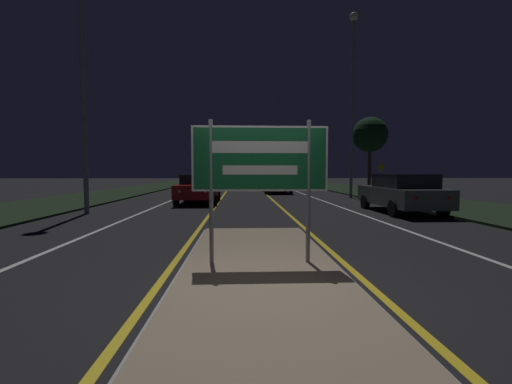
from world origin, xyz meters
TOP-DOWN VIEW (x-y plane):
  - ground_plane at (0.00, 0.00)m, footprint 160.00×160.00m
  - median_island at (0.00, 1.02)m, footprint 2.60×6.98m
  - verge_left at (-9.50, 20.00)m, footprint 5.00×100.00m
  - verge_right at (9.50, 20.00)m, footprint 5.00×100.00m
  - centre_line_yellow_left at (-1.49, 25.00)m, footprint 0.12×70.00m
  - centre_line_yellow_right at (1.49, 25.00)m, footprint 0.12×70.00m
  - lane_line_white_left at (-4.20, 25.00)m, footprint 0.12×70.00m
  - lane_line_white_right at (4.20, 25.00)m, footprint 0.12×70.00m
  - edge_line_white_left at (-7.20, 25.00)m, footprint 0.10×70.00m
  - edge_line_white_right at (7.20, 25.00)m, footprint 0.10×70.00m
  - highway_sign at (0.00, 1.02)m, footprint 2.23×0.07m
  - streetlight_left_near at (-6.21, 8.70)m, footprint 0.58×0.58m
  - streetlight_right_near at (6.44, 16.08)m, footprint 0.51×0.51m
  - car_receding_0 at (5.99, 8.54)m, footprint 2.00×4.56m
  - car_receding_1 at (2.39, 21.17)m, footprint 2.02×4.61m
  - car_approaching_0 at (-2.47, 13.06)m, footprint 2.02×4.55m
  - warning_sign at (9.09, 18.04)m, footprint 0.60×0.06m
  - roadside_palm_right at (8.69, 19.00)m, footprint 2.42×2.42m

SIDE VIEW (x-z plane):
  - ground_plane at x=0.00m, z-range 0.00..0.00m
  - centre_line_yellow_left at x=-1.49m, z-range 0.00..0.01m
  - centre_line_yellow_right at x=1.49m, z-range 0.00..0.01m
  - lane_line_white_left at x=-4.20m, z-range 0.00..0.01m
  - lane_line_white_right at x=4.20m, z-range 0.00..0.01m
  - edge_line_white_left at x=-7.20m, z-range 0.00..0.01m
  - edge_line_white_right at x=7.20m, z-range 0.00..0.01m
  - verge_left at x=-9.50m, z-range 0.00..0.08m
  - verge_right at x=9.50m, z-range 0.00..0.08m
  - median_island at x=0.00m, z-range -0.01..0.09m
  - car_receding_1 at x=2.39m, z-range 0.04..1.48m
  - car_approaching_0 at x=-2.47m, z-range 0.04..1.50m
  - car_receding_0 at x=5.99m, z-range 0.03..1.54m
  - warning_sign at x=9.09m, z-range 0.30..2.40m
  - highway_sign at x=0.00m, z-range 0.56..2.91m
  - roadside_palm_right at x=8.69m, z-range 1.50..6.81m
  - streetlight_left_near at x=-6.21m, z-range 1.61..10.73m
  - streetlight_right_near at x=6.44m, z-range 1.31..12.40m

